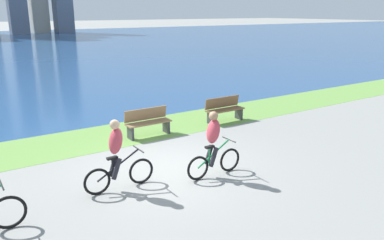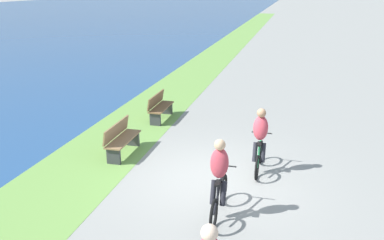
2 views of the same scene
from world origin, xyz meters
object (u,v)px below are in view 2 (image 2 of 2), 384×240
at_px(cyclist_lead, 260,140).
at_px(bench_far_along_path, 160,107).
at_px(cyclist_trailing, 219,178).
at_px(bench_near_path, 121,139).

bearing_deg(cyclist_lead, bench_far_along_path, 48.82).
bearing_deg(bench_far_along_path, cyclist_lead, -131.18).
xyz_separation_m(cyclist_trailing, bench_near_path, (2.38, 3.17, -0.38)).
relative_size(cyclist_lead, bench_far_along_path, 1.10).
bearing_deg(cyclist_lead, bench_near_path, 88.02).
relative_size(cyclist_lead, cyclist_trailing, 0.97).
bearing_deg(bench_near_path, cyclist_lead, -91.98).
xyz_separation_m(cyclist_lead, cyclist_trailing, (-2.25, 0.58, 0.00)).
xyz_separation_m(cyclist_lead, bench_near_path, (0.13, 3.75, -0.38)).
bearing_deg(cyclist_trailing, bench_near_path, 53.09).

